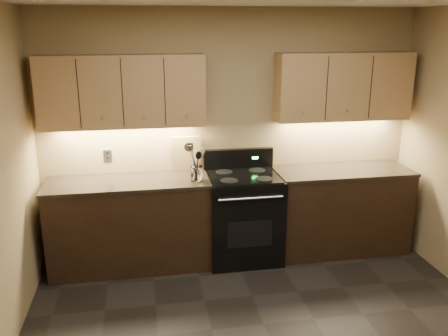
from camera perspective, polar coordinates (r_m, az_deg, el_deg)
The scene contains 14 objects.
wall_back at distance 5.10m, azimuth 0.78°, elevation 4.12°, with size 4.00×0.04×2.60m, color #9F895D.
counter_left at distance 4.99m, azimuth -11.21°, elevation -6.58°, with size 1.62×0.62×0.93m.
counter_right at distance 5.41m, azimuth 13.78°, elevation -4.87°, with size 1.46×0.62×0.93m.
stove at distance 5.06m, azimuth 2.31°, elevation -5.74°, with size 0.76×0.68×1.14m.
upper_cab_left at distance 4.78m, azimuth -12.09°, elevation 9.01°, with size 1.60×0.30×0.70m, color #A77A53.
upper_cab_right at distance 5.22m, azimuth 14.14°, elevation 9.50°, with size 1.44×0.30×0.70m, color #A77A53.
outlet_plate at distance 5.06m, azimuth -13.84°, elevation 1.45°, with size 0.09×0.01×0.12m, color #B2B5BA.
utensil_crock at distance 4.72m, azimuth -3.33°, elevation -0.72°, with size 0.14×0.14×0.15m.
cutting_board at distance 5.04m, azimuth -4.52°, elevation 1.79°, with size 0.30×0.02×0.38m, color tan.
wooden_spoon at distance 4.69m, azimuth -3.64°, elevation 0.52°, with size 0.06×0.06×0.32m, color tan, non-canonical shape.
black_spoon at distance 4.70m, azimuth -3.44°, elevation 0.45°, with size 0.06×0.06×0.30m, color black, non-canonical shape.
black_turner at distance 4.66m, azimuth -3.30°, elevation 0.79°, with size 0.08×0.08×0.38m, color black, non-canonical shape.
steel_spatula at distance 4.69m, azimuth -2.92°, elevation 0.87°, with size 0.08×0.08×0.37m, color silver, non-canonical shape.
steel_skimmer at distance 4.67m, azimuth -2.87°, elevation 0.75°, with size 0.09×0.09×0.36m, color silver, non-canonical shape.
Camera 1 is at (-0.92, -2.89, 2.41)m, focal length 38.00 mm.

